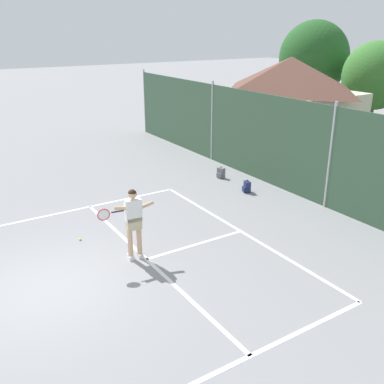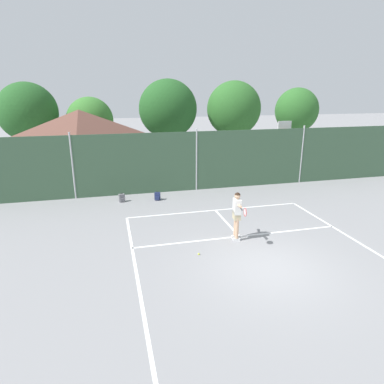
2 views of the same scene
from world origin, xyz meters
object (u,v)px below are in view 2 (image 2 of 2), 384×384
(tennis_ball, at_px, (199,254))
(backpack_navy, at_px, (157,196))
(tennis_player, at_px, (237,212))
(backpack_grey, at_px, (122,198))
(basketball_hoop, at_px, (283,141))

(tennis_ball, height_order, backpack_navy, backpack_navy)
(tennis_ball, bearing_deg, tennis_player, 27.06)
(backpack_grey, height_order, backpack_navy, same)
(tennis_player, bearing_deg, backpack_grey, 125.43)
(basketball_hoop, height_order, backpack_grey, basketball_hoop)
(tennis_player, height_order, backpack_grey, tennis_player)
(tennis_player, relative_size, tennis_ball, 28.10)
(basketball_hoop, distance_m, backpack_grey, 10.94)
(tennis_player, xyz_separation_m, backpack_navy, (-2.18, 5.42, -0.92))
(backpack_grey, xyz_separation_m, backpack_navy, (1.78, -0.15, 0.00))
(backpack_grey, bearing_deg, tennis_player, -54.57)
(tennis_player, bearing_deg, tennis_ball, -152.94)
(basketball_hoop, distance_m, backpack_navy, 9.32)
(tennis_ball, relative_size, backpack_navy, 0.14)
(basketball_hoop, xyz_separation_m, tennis_ball, (-8.07, -9.28, -2.28))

